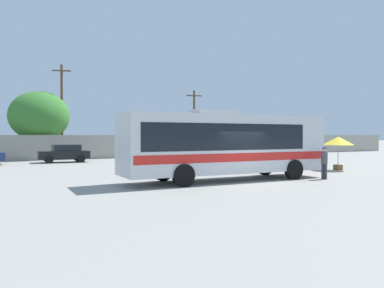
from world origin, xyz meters
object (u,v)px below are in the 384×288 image
(roadside_tree_midleft, at_px, (39,116))
(utility_pole_far, at_px, (194,121))
(parked_car_second_black, at_px, (65,153))
(utility_pole_near, at_px, (62,110))
(vendor_umbrella_near_gate_yellow, at_px, (338,142))
(coach_bus_silver_red, at_px, (224,143))
(attendant_by_bus_door, at_px, (324,161))

(roadside_tree_midleft, bearing_deg, utility_pole_far, -1.57)
(parked_car_second_black, bearing_deg, utility_pole_near, 84.06)
(vendor_umbrella_near_gate_yellow, bearing_deg, coach_bus_silver_red, -171.54)
(coach_bus_silver_red, xyz_separation_m, utility_pole_near, (-4.77, 22.61, 2.92))
(vendor_umbrella_near_gate_yellow, relative_size, parked_car_second_black, 0.54)
(parked_car_second_black, bearing_deg, vendor_umbrella_near_gate_yellow, -46.30)
(coach_bus_silver_red, height_order, parked_car_second_black, coach_bus_silver_red)
(roadside_tree_midleft, bearing_deg, parked_car_second_black, -75.91)
(attendant_by_bus_door, bearing_deg, utility_pole_near, 111.77)
(parked_car_second_black, distance_m, utility_pole_near, 6.66)
(attendant_by_bus_door, xyz_separation_m, parked_car_second_black, (-10.34, 19.26, -0.16))
(vendor_umbrella_near_gate_yellow, relative_size, utility_pole_near, 0.24)
(parked_car_second_black, xyz_separation_m, roadside_tree_midleft, (-1.48, 5.88, 3.41))
(attendant_by_bus_door, relative_size, vendor_umbrella_near_gate_yellow, 0.76)
(coach_bus_silver_red, relative_size, roadside_tree_midleft, 1.67)
(coach_bus_silver_red, distance_m, utility_pole_near, 23.29)
(attendant_by_bus_door, distance_m, vendor_umbrella_near_gate_yellow, 5.97)
(vendor_umbrella_near_gate_yellow, height_order, parked_car_second_black, vendor_umbrella_near_gate_yellow)
(parked_car_second_black, xyz_separation_m, utility_pole_near, (0.55, 5.27, 4.04))
(vendor_umbrella_near_gate_yellow, height_order, utility_pole_far, utility_pole_far)
(vendor_umbrella_near_gate_yellow, bearing_deg, roadside_tree_midleft, 127.42)
(attendant_by_bus_door, relative_size, parked_car_second_black, 0.41)
(coach_bus_silver_red, xyz_separation_m, vendor_umbrella_near_gate_yellow, (9.85, 1.46, -0.02))
(parked_car_second_black, bearing_deg, coach_bus_silver_red, -72.96)
(utility_pole_far, height_order, roadside_tree_midleft, utility_pole_far)
(vendor_umbrella_near_gate_yellow, distance_m, roadside_tree_midleft, 27.49)
(parked_car_second_black, bearing_deg, attendant_by_bus_door, -61.76)
(parked_car_second_black, bearing_deg, roadside_tree_midleft, 104.09)
(utility_pole_far, bearing_deg, utility_pole_near, -179.41)
(attendant_by_bus_door, distance_m, parked_car_second_black, 21.86)
(attendant_by_bus_door, height_order, roadside_tree_midleft, roadside_tree_midleft)
(vendor_umbrella_near_gate_yellow, distance_m, parked_car_second_black, 21.98)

